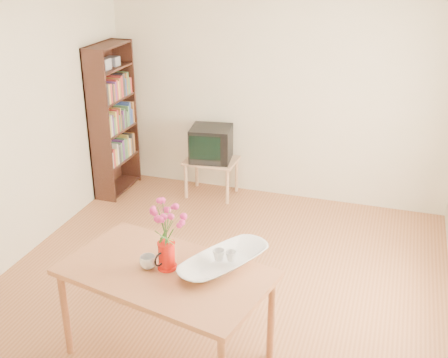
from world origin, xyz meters
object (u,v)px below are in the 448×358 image
(mug, at_px, (148,262))
(bowl, at_px, (224,238))
(table, at_px, (166,280))
(pitcher, at_px, (167,256))
(television, at_px, (211,143))

(mug, distance_m, bowl, 0.57)
(table, distance_m, pitcher, 0.18)
(table, xyz_separation_m, television, (-0.62, 2.80, -0.01))
(mug, bearing_deg, pitcher, 178.37)
(television, bearing_deg, table, -85.89)
(pitcher, relative_size, bowl, 0.43)
(bowl, height_order, television, bowl)
(table, distance_m, mug, 0.18)
(table, relative_size, television, 3.10)
(table, relative_size, pitcher, 7.56)
(bowl, bearing_deg, pitcher, -157.98)
(pitcher, height_order, mug, pitcher)
(table, height_order, television, television)
(bowl, bearing_deg, mug, -159.13)
(mug, relative_size, television, 0.23)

